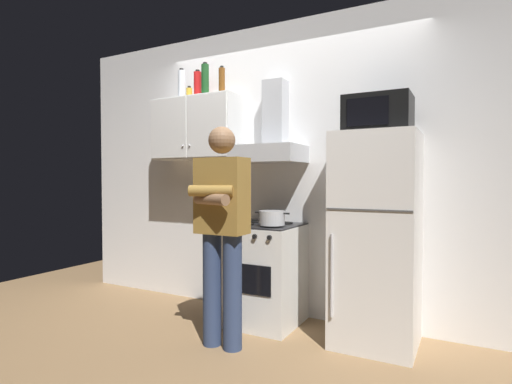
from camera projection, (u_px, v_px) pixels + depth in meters
ground_plane at (256, 333)px, 3.26m from camera, size 7.00×7.00×0.00m
back_wall_tiled at (286, 169)px, 3.75m from camera, size 4.80×0.10×2.70m
upper_cabinet at (197, 129)px, 3.93m from camera, size 0.90×0.37×0.60m
stove_oven at (264, 273)px, 3.49m from camera, size 0.60×0.62×0.87m
range_hood at (271, 141)px, 3.56m from camera, size 0.60×0.44×0.75m
refrigerator at (376, 239)px, 3.03m from camera, size 0.60×0.62×1.60m
microwave at (378, 115)px, 3.02m from camera, size 0.48×0.37×0.28m
person_standing at (222, 227)px, 2.96m from camera, size 0.38×0.33×1.64m
cooking_pot at (272, 218)px, 3.31m from camera, size 0.31×0.21×0.12m
bottle_soda_red at (198, 85)px, 3.93m from camera, size 0.07×0.07×0.28m
bottle_beer_brown at (222, 82)px, 3.80m from camera, size 0.06×0.06×0.28m
bottle_vodka_clear at (182, 85)px, 4.03m from camera, size 0.07×0.07×0.32m
bottle_wine_green at (205, 80)px, 3.86m from camera, size 0.07×0.07×0.33m
bottle_spice_jar at (189, 93)px, 3.99m from camera, size 0.06×0.06×0.13m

